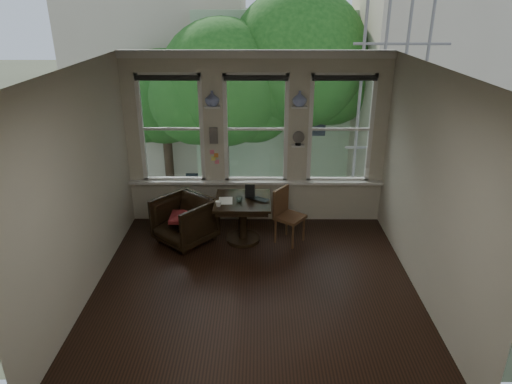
{
  "coord_description": "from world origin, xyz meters",
  "views": [
    {
      "loc": [
        0.05,
        -5.4,
        3.72
      ],
      "look_at": [
        0.01,
        0.9,
        1.08
      ],
      "focal_mm": 32.0,
      "sensor_mm": 36.0,
      "label": 1
    }
  ],
  "objects_px": {
    "table": "(243,220)",
    "side_chair_right": "(290,217)",
    "laptop": "(257,200)",
    "armchair_left": "(184,220)",
    "mug": "(218,204)"
  },
  "relations": [
    {
      "from": "table",
      "to": "mug",
      "type": "bearing_deg",
      "value": -143.93
    },
    {
      "from": "table",
      "to": "laptop",
      "type": "bearing_deg",
      "value": -14.96
    },
    {
      "from": "laptop",
      "to": "mug",
      "type": "height_order",
      "value": "mug"
    },
    {
      "from": "table",
      "to": "armchair_left",
      "type": "relative_size",
      "value": 1.06
    },
    {
      "from": "side_chair_right",
      "to": "laptop",
      "type": "height_order",
      "value": "side_chair_right"
    },
    {
      "from": "mug",
      "to": "laptop",
      "type": "bearing_deg",
      "value": 19.23
    },
    {
      "from": "table",
      "to": "armchair_left",
      "type": "distance_m",
      "value": 0.97
    },
    {
      "from": "table",
      "to": "side_chair_right",
      "type": "height_order",
      "value": "side_chair_right"
    },
    {
      "from": "side_chair_right",
      "to": "laptop",
      "type": "distance_m",
      "value": 0.63
    },
    {
      "from": "armchair_left",
      "to": "side_chair_right",
      "type": "xyz_separation_m",
      "value": [
        1.74,
        -0.0,
        0.07
      ]
    },
    {
      "from": "armchair_left",
      "to": "laptop",
      "type": "bearing_deg",
      "value": 39.55
    },
    {
      "from": "laptop",
      "to": "table",
      "type": "bearing_deg",
      "value": -161.9
    },
    {
      "from": "mug",
      "to": "table",
      "type": "bearing_deg",
      "value": 36.07
    },
    {
      "from": "armchair_left",
      "to": "side_chair_right",
      "type": "bearing_deg",
      "value": 40.79
    },
    {
      "from": "table",
      "to": "mug",
      "type": "xyz_separation_m",
      "value": [
        -0.37,
        -0.27,
        0.42
      ]
    }
  ]
}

